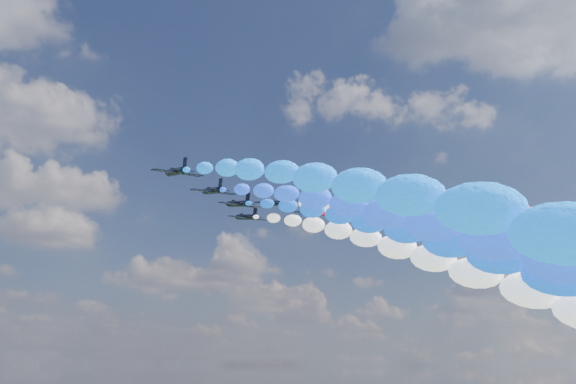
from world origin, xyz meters
TOP-DOWN VIEW (x-y plane):
  - jet_0 at (-28.72, -5.95)m, footprint 9.06×12.40m
  - trail_0 at (-28.72, -65.92)m, footprint 6.14×116.00m
  - jet_1 at (-17.52, 3.65)m, footprint 9.52×12.73m
  - trail_1 at (-17.52, -56.32)m, footprint 6.14×116.00m
  - jet_2 at (-8.18, 11.41)m, footprint 9.70×12.86m
  - trail_2 at (-8.18, -48.56)m, footprint 6.14×116.00m
  - jet_3 at (-1.52, 7.35)m, footprint 9.33×12.60m
  - trail_3 at (-1.52, -52.62)m, footprint 6.14×116.00m
  - jet_4 at (-0.68, 22.76)m, footprint 9.61×12.80m
  - trail_4 at (-0.68, -37.21)m, footprint 6.14×116.00m
  - jet_5 at (10.46, 11.27)m, footprint 9.11×12.44m
  - trail_5 at (10.46, -48.70)m, footprint 6.14×116.00m
  - jet_6 at (18.02, 3.99)m, footprint 9.28×12.57m
  - jet_7 at (26.98, -4.45)m, footprint 9.67×12.84m

SIDE VIEW (x-z plane):
  - trail_0 at x=-28.72m, z-range 57.70..101.66m
  - trail_1 at x=-17.52m, z-range 57.70..101.66m
  - trail_2 at x=-8.18m, z-range 57.70..101.66m
  - trail_3 at x=-1.52m, z-range 57.70..101.66m
  - trail_4 at x=-0.68m, z-range 57.70..101.66m
  - trail_5 at x=10.46m, z-range 57.70..101.66m
  - jet_0 at x=-28.72m, z-range 97.11..101.91m
  - jet_1 at x=-17.52m, z-range 97.11..101.91m
  - jet_2 at x=-8.18m, z-range 97.11..101.91m
  - jet_3 at x=-1.52m, z-range 97.11..101.91m
  - jet_4 at x=-0.68m, z-range 97.11..101.91m
  - jet_5 at x=10.46m, z-range 97.11..101.91m
  - jet_6 at x=18.02m, z-range 97.11..101.91m
  - jet_7 at x=26.98m, z-range 97.11..101.91m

